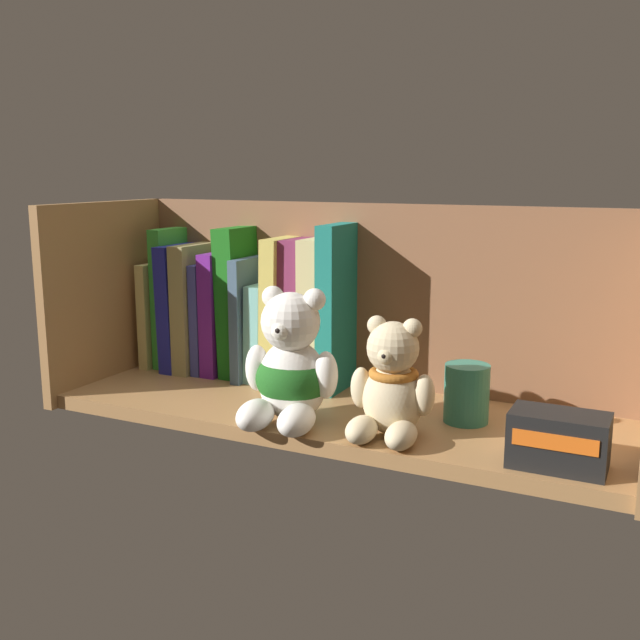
{
  "coord_description": "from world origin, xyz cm",
  "views": [
    {
      "loc": [
        41.68,
        -90.68,
        34.77
      ],
      "look_at": [
        -2.59,
        0.0,
        14.34
      ],
      "focal_mm": 41.82,
      "sensor_mm": 36.0,
      "label": 1
    }
  ],
  "objects_px": {
    "book_6": "(242,301)",
    "book_12": "(342,306)",
    "book_3": "(201,306)",
    "pillar_candle": "(467,393)",
    "book_1": "(174,297)",
    "book_0": "(164,312)",
    "book_2": "(187,305)",
    "book_11": "(323,312)",
    "book_4": "(214,316)",
    "book_10": "(303,311)",
    "teddy_bear_smaller": "(391,386)",
    "book_9": "(285,309)",
    "small_product_box": "(559,440)",
    "book_5": "(226,312)",
    "teddy_bear_larger": "(291,370)",
    "book_8": "(270,330)",
    "book_7": "(257,316)"
  },
  "relations": [
    {
      "from": "book_4",
      "to": "book_5",
      "type": "xyz_separation_m",
      "value": [
        0.02,
        0.0,
        0.01
      ]
    },
    {
      "from": "book_6",
      "to": "book_12",
      "type": "relative_size",
      "value": 0.95
    },
    {
      "from": "book_5",
      "to": "book_8",
      "type": "bearing_deg",
      "value": 0.0
    },
    {
      "from": "book_4",
      "to": "teddy_bear_smaller",
      "type": "bearing_deg",
      "value": -24.65
    },
    {
      "from": "book_0",
      "to": "book_5",
      "type": "bearing_deg",
      "value": 0.0
    },
    {
      "from": "book_4",
      "to": "book_8",
      "type": "bearing_deg",
      "value": 0.0
    },
    {
      "from": "book_3",
      "to": "book_9",
      "type": "xyz_separation_m",
      "value": [
        0.16,
        0.0,
        0.01
      ]
    },
    {
      "from": "book_1",
      "to": "teddy_bear_smaller",
      "type": "distance_m",
      "value": 0.49
    },
    {
      "from": "book_5",
      "to": "book_2",
      "type": "bearing_deg",
      "value": 180.0
    },
    {
      "from": "book_3",
      "to": "book_7",
      "type": "relative_size",
      "value": 1.08
    },
    {
      "from": "book_5",
      "to": "book_9",
      "type": "distance_m",
      "value": 0.11
    },
    {
      "from": "book_12",
      "to": "small_product_box",
      "type": "height_order",
      "value": "book_12"
    },
    {
      "from": "book_4",
      "to": "pillar_candle",
      "type": "bearing_deg",
      "value": -10.0
    },
    {
      "from": "book_0",
      "to": "book_2",
      "type": "distance_m",
      "value": 0.05
    },
    {
      "from": "book_11",
      "to": "pillar_candle",
      "type": "xyz_separation_m",
      "value": [
        0.25,
        -0.08,
        -0.08
      ]
    },
    {
      "from": "book_1",
      "to": "book_12",
      "type": "height_order",
      "value": "book_12"
    },
    {
      "from": "book_9",
      "to": "pillar_candle",
      "type": "xyz_separation_m",
      "value": [
        0.31,
        -0.08,
        -0.07
      ]
    },
    {
      "from": "book_0",
      "to": "book_12",
      "type": "xyz_separation_m",
      "value": [
        0.33,
        0.0,
        0.04
      ]
    },
    {
      "from": "book_4",
      "to": "book_6",
      "type": "bearing_deg",
      "value": 0.0
    },
    {
      "from": "book_9",
      "to": "teddy_bear_smaller",
      "type": "relative_size",
      "value": 1.5
    },
    {
      "from": "book_3",
      "to": "teddy_bear_larger",
      "type": "bearing_deg",
      "value": -34.2
    },
    {
      "from": "book_11",
      "to": "small_product_box",
      "type": "relative_size",
      "value": 2.14
    },
    {
      "from": "book_6",
      "to": "book_12",
      "type": "bearing_deg",
      "value": 0.0
    },
    {
      "from": "book_11",
      "to": "book_0",
      "type": "bearing_deg",
      "value": 180.0
    },
    {
      "from": "book_4",
      "to": "small_product_box",
      "type": "height_order",
      "value": "book_4"
    },
    {
      "from": "book_8",
      "to": "book_3",
      "type": "bearing_deg",
      "value": 180.0
    },
    {
      "from": "book_5",
      "to": "pillar_candle",
      "type": "distance_m",
      "value": 0.44
    },
    {
      "from": "book_4",
      "to": "book_6",
      "type": "height_order",
      "value": "book_6"
    },
    {
      "from": "book_4",
      "to": "book_1",
      "type": "bearing_deg",
      "value": 180.0
    },
    {
      "from": "book_4",
      "to": "pillar_candle",
      "type": "height_order",
      "value": "book_4"
    },
    {
      "from": "book_10",
      "to": "pillar_candle",
      "type": "relative_size",
      "value": 2.9
    },
    {
      "from": "book_1",
      "to": "teddy_bear_smaller",
      "type": "bearing_deg",
      "value": -20.79
    },
    {
      "from": "book_4",
      "to": "book_10",
      "type": "height_order",
      "value": "book_10"
    },
    {
      "from": "book_12",
      "to": "teddy_bear_larger",
      "type": "height_order",
      "value": "book_12"
    },
    {
      "from": "book_12",
      "to": "teddy_bear_smaller",
      "type": "relative_size",
      "value": 1.66
    },
    {
      "from": "book_0",
      "to": "book_6",
      "type": "relative_size",
      "value": 0.73
    },
    {
      "from": "book_3",
      "to": "pillar_candle",
      "type": "bearing_deg",
      "value": -9.5
    },
    {
      "from": "book_1",
      "to": "book_6",
      "type": "distance_m",
      "value": 0.13
    },
    {
      "from": "book_5",
      "to": "teddy_bear_larger",
      "type": "xyz_separation_m",
      "value": [
        0.22,
        -0.18,
        -0.03
      ]
    },
    {
      "from": "book_6",
      "to": "book_12",
      "type": "xyz_separation_m",
      "value": [
        0.18,
        0.0,
        0.01
      ]
    },
    {
      "from": "book_12",
      "to": "teddy_bear_smaller",
      "type": "height_order",
      "value": "book_12"
    },
    {
      "from": "book_2",
      "to": "book_8",
      "type": "relative_size",
      "value": 1.35
    },
    {
      "from": "book_0",
      "to": "pillar_candle",
      "type": "height_order",
      "value": "book_0"
    },
    {
      "from": "book_3",
      "to": "book_11",
      "type": "relative_size",
      "value": 0.92
    },
    {
      "from": "book_9",
      "to": "small_product_box",
      "type": "distance_m",
      "value": 0.49
    },
    {
      "from": "book_7",
      "to": "book_6",
      "type": "bearing_deg",
      "value": 180.0
    },
    {
      "from": "book_4",
      "to": "book_10",
      "type": "relative_size",
      "value": 0.8
    },
    {
      "from": "pillar_candle",
      "to": "book_12",
      "type": "bearing_deg",
      "value": 159.92
    },
    {
      "from": "book_5",
      "to": "teddy_bear_smaller",
      "type": "relative_size",
      "value": 1.31
    },
    {
      "from": "book_6",
      "to": "small_product_box",
      "type": "bearing_deg",
      "value": -19.45
    }
  ]
}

